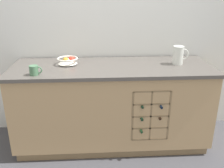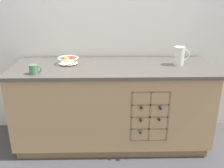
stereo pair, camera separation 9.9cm
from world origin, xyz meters
name	(u,v)px [view 1 (the left image)]	position (x,y,z in m)	size (l,w,h in m)	color
ground_plane	(112,141)	(0.00, 0.00, 0.00)	(14.00, 14.00, 0.00)	#424247
back_wall	(110,26)	(0.00, 0.41, 1.27)	(4.47, 0.06, 2.55)	silver
kitchen_island	(112,105)	(0.00, 0.00, 0.46)	(2.11, 0.75, 0.92)	olive
fruit_bowl	(68,60)	(-0.46, 0.09, 0.96)	(0.22, 0.22, 0.08)	silver
white_pitcher	(178,55)	(0.71, 0.03, 1.02)	(0.17, 0.12, 0.19)	silver
ceramic_mug	(34,70)	(-0.74, -0.24, 0.96)	(0.12, 0.08, 0.09)	#4C7A56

